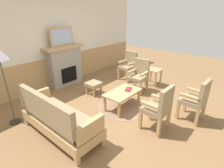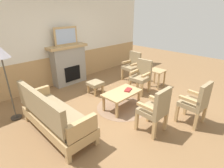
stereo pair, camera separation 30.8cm
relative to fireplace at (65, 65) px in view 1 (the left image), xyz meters
name	(u,v)px [view 1 (the left image)]	position (x,y,z in m)	size (l,w,h in m)	color
ground_plane	(122,107)	(0.00, -2.35, -0.65)	(14.00, 14.00, 0.00)	olive
wall_back	(58,44)	(0.00, 0.25, 0.66)	(7.20, 0.14, 2.70)	silver
fireplace	(65,65)	(0.00, 0.00, 0.00)	(1.30, 0.44, 1.28)	gray
framed_picture	(62,37)	(0.00, 0.00, 0.91)	(0.80, 0.04, 0.56)	tan
couch	(58,118)	(-1.67, -2.05, -0.26)	(0.70, 1.80, 0.98)	tan
coffee_table	(123,94)	(-0.01, -2.35, -0.27)	(0.96, 0.56, 0.44)	tan
round_rug	(122,107)	(-0.01, -2.35, -0.65)	(1.27, 1.27, 0.01)	#896B51
book_on_table	(128,89)	(0.18, -2.39, -0.20)	(0.24, 0.13, 0.03)	maroon
footstool	(94,85)	(0.08, -1.23, -0.37)	(0.40, 0.40, 0.36)	tan
armchair_near_fireplace	(139,74)	(1.12, -2.12, -0.11)	(0.50, 0.50, 0.98)	tan
armchair_by_window_left	(128,64)	(1.73, -1.29, -0.11)	(0.52, 0.52, 0.98)	tan
armchair_front_left	(197,98)	(0.60, -3.91, -0.11)	(0.50, 0.50, 0.98)	tan
armchair_front_center	(159,107)	(-0.25, -3.44, -0.11)	(0.49, 0.49, 0.98)	tan
side_table	(154,72)	(1.81, -2.24, -0.22)	(0.44, 0.44, 0.55)	tan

